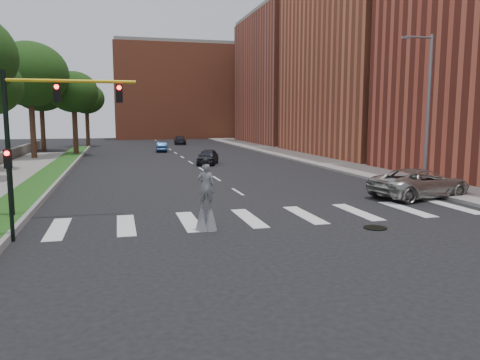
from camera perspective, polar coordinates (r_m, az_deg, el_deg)
ground_plane at (r=19.61m, az=5.53°, el=-5.07°), size 160.00×160.00×0.00m
grass_median at (r=38.48m, az=-21.82°, el=0.92°), size 2.00×60.00×0.25m
median_curb at (r=38.36m, az=-20.27°, el=1.00°), size 0.20×60.00×0.28m
sidewalk_right at (r=47.19m, az=9.35°, el=2.50°), size 5.00×90.00×0.18m
manhole at (r=19.11m, az=16.15°, el=-5.62°), size 0.90×0.90×0.04m
building_mid at (r=56.35m, az=16.66°, el=15.27°), size 16.00×22.00×24.00m
building_far at (r=77.63m, az=7.20°, el=11.90°), size 16.00×22.00×20.00m
building_backdrop at (r=96.87m, az=-7.25°, el=10.47°), size 26.00×14.00×18.00m
streetlight at (r=29.67m, az=21.82°, el=8.29°), size 2.05×0.20×9.00m
traffic_signal at (r=21.17m, az=-23.37°, el=6.61°), size 5.30×0.23×6.20m
secondary_signal at (r=17.97m, az=-26.28°, el=-0.71°), size 0.25×0.21×3.23m
stilt_performer at (r=17.84m, az=-4.17°, el=-2.78°), size 0.84×0.57×2.79m
suv_crossing at (r=26.88m, az=21.08°, el=-0.36°), size 6.04×3.64×1.57m
car_near at (r=42.65m, az=-3.94°, el=2.84°), size 2.88×4.37×1.38m
car_mid at (r=58.45m, az=-9.55°, el=3.98°), size 1.42×3.63×1.18m
car_far at (r=73.40m, az=-7.32°, el=4.80°), size 2.05×4.35×1.23m
tree_4 at (r=51.81m, az=-24.28°, el=11.66°), size 7.50×7.50×11.68m
tree_5 at (r=63.23m, az=-23.16°, el=10.44°), size 7.18×7.18×11.05m
tree_6 at (r=54.82m, az=-19.64°, el=10.02°), size 5.25×5.25×9.21m
tree_7 at (r=71.22m, az=-18.23°, el=9.37°), size 5.09×5.09×9.03m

